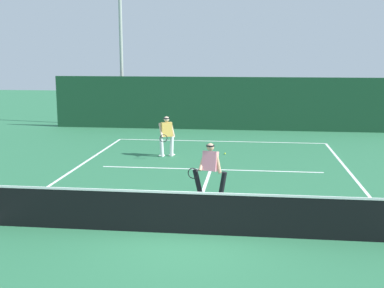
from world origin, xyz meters
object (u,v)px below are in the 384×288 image
Objects in this scene: tennis_ball_extra at (234,216)px; light_pole at (121,32)px; player_near at (210,168)px; player_far at (167,135)px; tennis_ball at (225,154)px.

light_pole is (-6.57, 14.61, 4.97)m from tennis_ball_extra.
player_near is at bearing 115.21° from tennis_ball_extra.
player_far is 7.39m from tennis_ball_extra.
tennis_ball_extra is 0.01× the size of light_pole.
player_near is 5.68m from player_far.
tennis_ball is at bearing 94.59° from tennis_ball_extra.
tennis_ball is (0.11, 5.93, -0.80)m from player_near.
player_near is 14.94m from light_pole.
tennis_ball is 1.00× the size of tennis_ball_extra.
player_near reaches higher than tennis_ball.
player_far reaches higher than tennis_ball_extra.
player_far reaches higher than player_near.
player_far reaches higher than tennis_ball.
tennis_ball_extra is at bearing -85.41° from tennis_ball.
player_near is 23.26× the size of tennis_ball.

